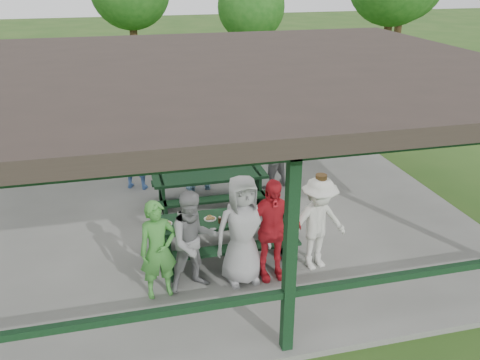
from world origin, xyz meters
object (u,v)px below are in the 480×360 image
object	(u,v)px
spectator_blue	(134,149)
spectator_grey	(271,152)
contestant_white_fedora	(318,223)
spectator_lblue	(198,157)
contestant_green	(158,250)
picnic_table_near	(225,231)
pickup_truck	(250,90)
contestant_grey_left	(194,242)
contestant_grey_mid	(242,230)
picnic_table_far	(210,187)
farm_trailer	(94,108)
contestant_red	(271,230)

from	to	relation	value
spectator_blue	spectator_grey	size ratio (longest dim) A/B	1.13
spectator_grey	spectator_blue	bearing A→B (deg)	-33.61
contestant_white_fedora	spectator_lblue	size ratio (longest dim) A/B	1.10
contestant_green	contestant_white_fedora	world-z (taller)	contestant_white_fedora
picnic_table_near	pickup_truck	world-z (taller)	pickup_truck
contestant_grey_left	spectator_grey	world-z (taller)	spectator_grey
contestant_green	spectator_grey	world-z (taller)	spectator_grey
contestant_grey_mid	contestant_white_fedora	world-z (taller)	contestant_grey_mid
contestant_green	pickup_truck	xyz separation A→B (m)	(4.26, 10.42, -0.13)
picnic_table_far	spectator_grey	xyz separation A→B (m)	(1.59, 0.71, 0.39)
picnic_table_far	picnic_table_near	bearing A→B (deg)	-93.31
spectator_blue	farm_trailer	world-z (taller)	spectator_blue
spectator_blue	contestant_red	bearing A→B (deg)	138.51
contestant_green	spectator_grey	bearing A→B (deg)	41.72
picnic_table_near	contestant_grey_left	world-z (taller)	contestant_grey_left
contestant_green	farm_trailer	xyz separation A→B (m)	(-1.14, 9.56, -0.21)
contestant_green	contestant_white_fedora	bearing A→B (deg)	-5.82
spectator_lblue	farm_trailer	xyz separation A→B (m)	(-2.43, 5.63, -0.18)
contestant_grey_left	spectator_grey	size ratio (longest dim) A/B	0.99
spectator_grey	contestant_grey_left	bearing A→B (deg)	35.34
contestant_grey_left	contestant_red	xyz separation A→B (m)	(1.28, 0.01, 0.04)
picnic_table_near	spectator_lblue	xyz separation A→B (m)	(0.03, 2.99, 0.32)
contestant_grey_mid	farm_trailer	distance (m)	9.82
contestant_green	contestant_white_fedora	size ratio (longest dim) A/B	0.94
pickup_truck	picnic_table_near	bearing A→B (deg)	-173.80
picnic_table_far	contestant_green	world-z (taller)	contestant_green
spectator_blue	spectator_grey	distance (m)	3.17
picnic_table_near	contestant_grey_left	bearing A→B (deg)	-127.90
contestant_grey_left	contestant_white_fedora	distance (m)	2.15
contestant_grey_mid	pickup_truck	size ratio (longest dim) A/B	0.33
spectator_blue	contestant_grey_mid	bearing A→B (deg)	133.04
contestant_grey_mid	contestant_red	xyz separation A→B (m)	(0.48, -0.01, -0.05)
contestant_red	contestant_white_fedora	xyz separation A→B (m)	(0.86, 0.09, -0.04)
contestant_grey_left	contestant_red	size ratio (longest dim) A/B	0.96
picnic_table_near	spectator_blue	bearing A→B (deg)	112.22
picnic_table_near	contestant_white_fedora	size ratio (longest dim) A/B	1.39
pickup_truck	farm_trailer	size ratio (longest dim) A/B	1.38
picnic_table_far	contestant_white_fedora	world-z (taller)	contestant_white_fedora
picnic_table_near	spectator_blue	xyz separation A→B (m)	(-1.39, 3.40, 0.51)
contestant_grey_mid	farm_trailer	world-z (taller)	contestant_grey_mid
contestant_white_fedora	picnic_table_far	bearing A→B (deg)	103.24
picnic_table_near	picnic_table_far	distance (m)	2.00
spectator_blue	picnic_table_near	bearing A→B (deg)	135.90
contestant_grey_mid	spectator_grey	xyz separation A→B (m)	(1.59, 3.58, -0.08)
picnic_table_near	spectator_blue	size ratio (longest dim) A/B	1.25
spectator_lblue	picnic_table_far	bearing A→B (deg)	90.33
contestant_white_fedora	spectator_grey	xyz separation A→B (m)	(0.25, 3.49, 0.01)
spectator_lblue	contestant_grey_left	bearing A→B (deg)	74.84
contestant_grey_mid	spectator_grey	distance (m)	3.92
picnic_table_near	spectator_grey	world-z (taller)	spectator_grey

